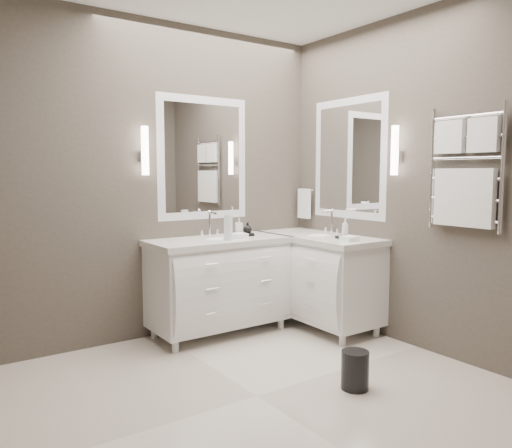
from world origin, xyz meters
TOP-DOWN VIEW (x-y plane):
  - floor at (0.00, 0.00)m, footprint 3.20×3.00m
  - wall_back at (0.00, 1.50)m, footprint 3.20×0.01m
  - wall_front at (0.00, -1.50)m, footprint 3.20×0.01m
  - wall_right at (1.60, 0.00)m, footprint 0.01×3.00m
  - vanity_back at (0.45, 1.23)m, footprint 1.24×0.59m
  - vanity_right at (1.33, 0.90)m, footprint 0.59×1.24m
  - mirror_back at (0.45, 1.49)m, footprint 0.90×0.02m
  - mirror_right at (1.59, 0.80)m, footprint 0.02×0.90m
  - sconce_back at (-0.13, 1.43)m, footprint 0.06×0.06m
  - sconce_right at (1.53, 0.22)m, footprint 0.06×0.06m
  - towel_bar_corner at (1.54, 1.36)m, footprint 0.03×0.22m
  - towel_ladder at (1.55, -0.40)m, footprint 0.06×0.58m
  - waste_bin at (0.59, -0.28)m, footprint 0.23×0.23m
  - amenity_tray_back at (0.72, 1.24)m, footprint 0.19×0.16m
  - amenity_tray_right at (1.33, 0.57)m, footprint 0.14×0.17m
  - water_bottle at (0.46, 1.08)m, footprint 0.08×0.08m
  - soap_bottle_a at (0.69, 1.26)m, footprint 0.08×0.08m
  - soap_bottle_b at (0.75, 1.21)m, footprint 0.09×0.09m
  - soap_bottle_c at (1.33, 0.57)m, footprint 0.07×0.07m

SIDE VIEW (x-z plane):
  - floor at x=0.00m, z-range -0.01..0.00m
  - waste_bin at x=0.59m, z-range 0.00..0.25m
  - vanity_back at x=0.45m, z-range 0.00..0.97m
  - vanity_right at x=1.33m, z-range 0.00..0.97m
  - amenity_tray_right at x=1.33m, z-range 0.85..0.87m
  - amenity_tray_back at x=0.72m, z-range 0.85..0.88m
  - soap_bottle_b at x=0.75m, z-range 0.88..0.97m
  - soap_bottle_a at x=0.69m, z-range 0.88..1.01m
  - soap_bottle_c at x=1.33m, z-range 0.87..1.03m
  - water_bottle at x=0.46m, z-range 0.85..1.06m
  - towel_bar_corner at x=1.54m, z-range 0.97..1.27m
  - wall_back at x=0.00m, z-range 0.00..2.70m
  - wall_front at x=0.00m, z-range 0.00..2.70m
  - wall_right at x=1.60m, z-range 0.00..2.70m
  - towel_ladder at x=1.55m, z-range 0.94..1.84m
  - mirror_back at x=0.45m, z-range 1.00..2.10m
  - mirror_right at x=1.59m, z-range 1.00..2.10m
  - sconce_back at x=-0.13m, z-range 1.39..1.79m
  - sconce_right at x=1.53m, z-range 1.39..1.79m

